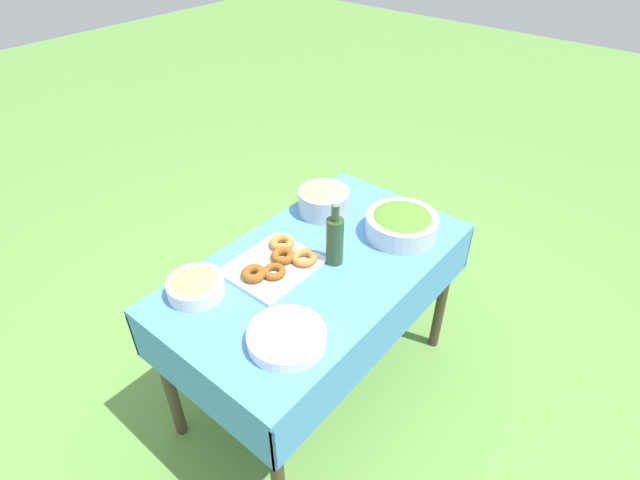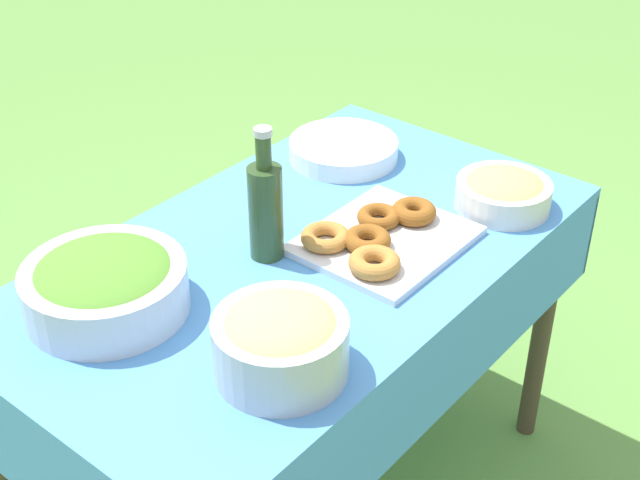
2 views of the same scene
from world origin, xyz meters
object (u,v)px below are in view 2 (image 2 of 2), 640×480
object	(u,v)px
salad_bowl	(105,284)
bread_bowl	(503,192)
olive_oil_bottle	(266,207)
pasta_bowl	(280,341)
donut_platter	(379,237)
plate_stack	(344,149)

from	to	relation	value
salad_bowl	bread_bowl	xyz separation A→B (m)	(-0.81, 0.39, -0.02)
olive_oil_bottle	bread_bowl	bearing A→B (deg)	149.74
pasta_bowl	donut_platter	world-z (taller)	pasta_bowl
salad_bowl	donut_platter	world-z (taller)	salad_bowl
pasta_bowl	olive_oil_bottle	world-z (taller)	olive_oil_bottle
donut_platter	olive_oil_bottle	distance (m)	0.25
pasta_bowl	olive_oil_bottle	distance (m)	0.37
pasta_bowl	olive_oil_bottle	size ratio (longest dim) A/B	0.81
salad_bowl	plate_stack	xyz separation A→B (m)	(-0.77, -0.04, -0.04)
pasta_bowl	olive_oil_bottle	xyz separation A→B (m)	(-0.26, -0.27, 0.05)
salad_bowl	donut_platter	size ratio (longest dim) A/B	0.90
plate_stack	olive_oil_bottle	bearing A→B (deg)	18.18
salad_bowl	donut_platter	xyz separation A→B (m)	(-0.51, 0.27, -0.04)
salad_bowl	olive_oil_bottle	bearing A→B (deg)	162.10
pasta_bowl	bread_bowl	distance (m)	0.74
salad_bowl	bread_bowl	bearing A→B (deg)	154.49
olive_oil_bottle	bread_bowl	world-z (taller)	olive_oil_bottle
plate_stack	salad_bowl	bearing A→B (deg)	2.80
olive_oil_bottle	donut_platter	bearing A→B (deg)	137.68
donut_platter	salad_bowl	bearing A→B (deg)	-27.72
pasta_bowl	salad_bowl	bearing A→B (deg)	-78.54
pasta_bowl	bread_bowl	world-z (taller)	pasta_bowl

